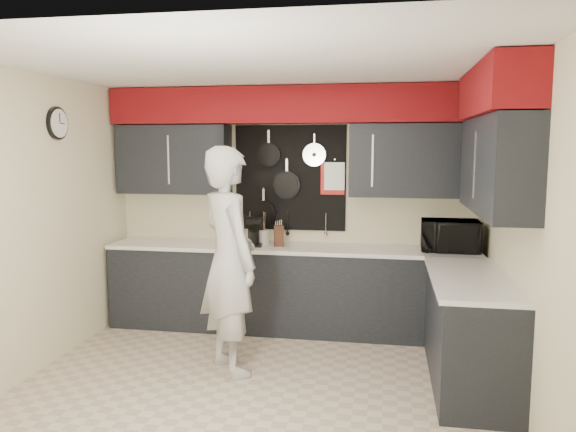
% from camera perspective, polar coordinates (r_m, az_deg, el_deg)
% --- Properties ---
extents(ground, '(4.00, 4.00, 0.00)m').
position_cam_1_polar(ground, '(4.87, -2.79, -16.80)').
color(ground, '#C5B599').
rests_on(ground, ground).
extents(back_wall_assembly, '(4.00, 0.36, 2.60)m').
position_cam_1_polar(back_wall_assembly, '(6.02, 0.57, 7.47)').
color(back_wall_assembly, beige).
rests_on(back_wall_assembly, ground).
extents(right_wall_assembly, '(0.36, 3.50, 2.60)m').
position_cam_1_polar(right_wall_assembly, '(4.68, 20.68, 6.27)').
color(right_wall_assembly, beige).
rests_on(right_wall_assembly, ground).
extents(left_wall_assembly, '(0.05, 3.50, 2.60)m').
position_cam_1_polar(left_wall_assembly, '(5.32, -24.29, -0.43)').
color(left_wall_assembly, beige).
rests_on(left_wall_assembly, ground).
extents(base_cabinets, '(3.95, 2.20, 0.92)m').
position_cam_1_polar(base_cabinets, '(5.70, 4.59, -8.33)').
color(base_cabinets, black).
rests_on(base_cabinets, ground).
extents(microwave, '(0.58, 0.40, 0.31)m').
position_cam_1_polar(microwave, '(5.88, 16.12, -1.93)').
color(microwave, black).
rests_on(microwave, base_cabinets).
extents(knife_block, '(0.12, 0.12, 0.22)m').
position_cam_1_polar(knife_block, '(5.94, -0.94, -2.02)').
color(knife_block, '#381811').
rests_on(knife_block, base_cabinets).
extents(utensil_crock, '(0.12, 0.12, 0.16)m').
position_cam_1_polar(utensil_crock, '(6.04, -2.52, -2.15)').
color(utensil_crock, white).
rests_on(utensil_crock, base_cabinets).
extents(coffee_maker, '(0.19, 0.22, 0.30)m').
position_cam_1_polar(coffee_maker, '(5.97, -3.40, -1.55)').
color(coffee_maker, black).
rests_on(coffee_maker, base_cabinets).
extents(person, '(0.83, 0.86, 1.98)m').
position_cam_1_polar(person, '(4.91, -6.00, -4.52)').
color(person, '#BCBCBA').
rests_on(person, ground).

